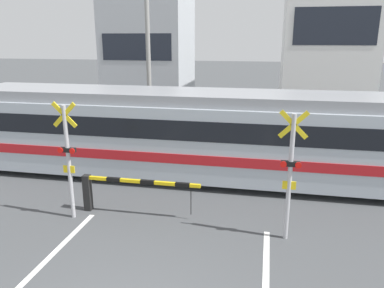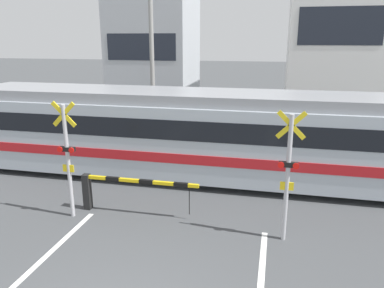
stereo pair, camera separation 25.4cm
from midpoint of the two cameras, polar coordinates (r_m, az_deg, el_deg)
rail_track_near at (r=12.85m, az=1.21°, el=-5.93°), size 50.00×0.10×0.08m
rail_track_far at (r=14.17m, az=2.38°, el=-3.84°), size 50.00×0.10×0.08m
commuter_train at (r=12.97m, az=3.63°, el=1.68°), size 17.74×2.88×3.06m
crossing_barrier_near at (r=10.82m, az=-11.22°, el=-6.44°), size 3.39×0.20×1.06m
crossing_barrier_far at (r=16.09m, az=10.44°, el=0.97°), size 3.39×0.20×1.06m
crossing_signal_left at (r=10.52m, az=-17.79°, el=-1.62°), size 0.68×0.15×3.24m
crossing_signal_right at (r=9.13m, az=15.18°, el=-4.03°), size 0.68×0.15×3.24m
pedestrian at (r=18.76m, az=4.02°, el=3.74°), size 0.38×0.22×1.57m
building_left_of_street at (r=25.71m, az=-5.46°, el=13.75°), size 5.14×5.05×7.83m
building_right_of_street at (r=24.64m, az=21.02°, el=15.11°), size 5.15×5.05×9.88m
utility_pole_streetside at (r=19.04m, az=-5.77°, el=14.09°), size 0.22×0.22×8.52m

